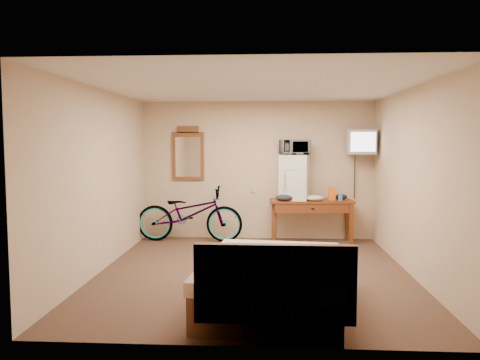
# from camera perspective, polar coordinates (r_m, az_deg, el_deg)

# --- Properties ---
(room) EXTENTS (4.60, 4.64, 2.50)m
(room) POSITION_cam_1_polar(r_m,az_deg,el_deg) (6.26, 1.70, -0.15)
(room) COLOR #4C3626
(room) RESTS_ON ground
(desk) EXTENTS (1.47, 0.64, 0.75)m
(desk) POSITION_cam_1_polar(r_m,az_deg,el_deg) (8.35, 8.73, -3.21)
(desk) COLOR brown
(desk) RESTS_ON floor
(mini_fridge) EXTENTS (0.57, 0.55, 0.79)m
(mini_fridge) POSITION_cam_1_polar(r_m,az_deg,el_deg) (8.32, 6.64, 0.33)
(mini_fridge) COLOR white
(mini_fridge) RESTS_ON desk
(microwave) EXTENTS (0.56, 0.45, 0.27)m
(microwave) POSITION_cam_1_polar(r_m,az_deg,el_deg) (8.30, 6.67, 4.00)
(microwave) COLOR white
(microwave) RESTS_ON mini_fridge
(snack_bag) EXTENTS (0.12, 0.08, 0.23)m
(snack_bag) POSITION_cam_1_polar(r_m,az_deg,el_deg) (8.39, 11.13, -1.61)
(snack_bag) COLOR orange
(snack_bag) RESTS_ON desk
(blue_cup) EXTENTS (0.07, 0.07, 0.13)m
(blue_cup) POSITION_cam_1_polar(r_m,az_deg,el_deg) (8.34, 12.17, -2.03)
(blue_cup) COLOR #4079DA
(blue_cup) RESTS_ON desk
(cloth_cream) EXTENTS (0.32, 0.24, 0.10)m
(cloth_cream) POSITION_cam_1_polar(r_m,az_deg,el_deg) (8.23, 9.02, -2.19)
(cloth_cream) COLOR beige
(cloth_cream) RESTS_ON desk
(cloth_dark_a) EXTENTS (0.30, 0.22, 0.11)m
(cloth_dark_a) POSITION_cam_1_polar(r_m,az_deg,el_deg) (8.15, 5.41, -2.17)
(cloth_dark_a) COLOR black
(cloth_dark_a) RESTS_ON desk
(cloth_dark_b) EXTENTS (0.21, 0.17, 0.10)m
(cloth_dark_b) POSITION_cam_1_polar(r_m,az_deg,el_deg) (8.52, 12.22, -2.01)
(cloth_dark_b) COLOR black
(cloth_dark_b) RESTS_ON desk
(crt_television) EXTENTS (0.52, 0.60, 0.43)m
(crt_television) POSITION_cam_1_polar(r_m,az_deg,el_deg) (8.41, 14.50, 4.52)
(crt_television) COLOR black
(crt_television) RESTS_ON room
(wall_mirror) EXTENTS (0.58, 0.04, 0.99)m
(wall_mirror) POSITION_cam_1_polar(r_m,az_deg,el_deg) (8.63, -6.35, 3.16)
(wall_mirror) COLOR brown
(wall_mirror) RESTS_ON room
(bicycle) EXTENTS (1.91, 0.71, 0.99)m
(bicycle) POSITION_cam_1_polar(r_m,az_deg,el_deg) (8.39, -6.17, -4.10)
(bicycle) COLOR black
(bicycle) RESTS_ON floor
(bed) EXTENTS (1.64, 2.05, 0.90)m
(bed) POSITION_cam_1_polar(r_m,az_deg,el_deg) (5.07, 4.06, -12.31)
(bed) COLOR brown
(bed) RESTS_ON floor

